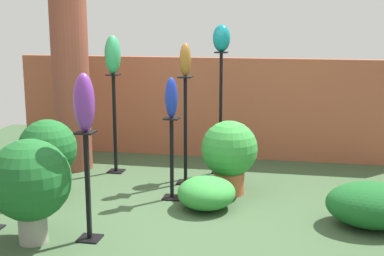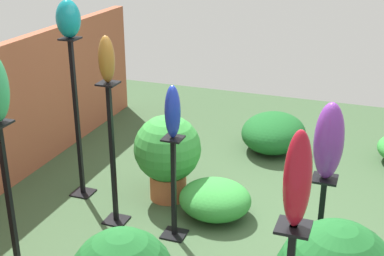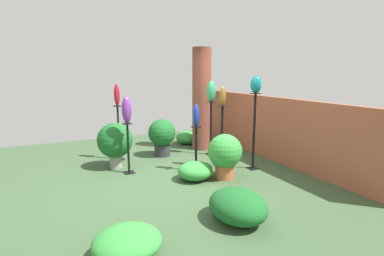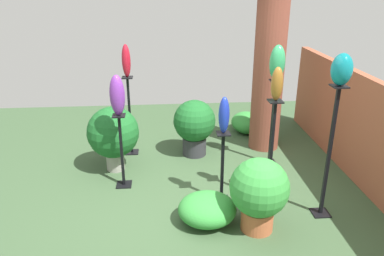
% 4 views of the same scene
% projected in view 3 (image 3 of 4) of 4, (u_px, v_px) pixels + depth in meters
% --- Properties ---
extents(ground_plane, '(8.00, 8.00, 0.00)m').
position_uv_depth(ground_plane, '(176.00, 175.00, 5.79)').
color(ground_plane, '#385133').
extents(brick_wall_back, '(5.60, 0.12, 1.43)m').
position_uv_depth(brick_wall_back, '(274.00, 129.00, 6.69)').
color(brick_wall_back, '#9E5138').
rests_on(brick_wall_back, ground).
extents(brick_pillar, '(0.48, 0.48, 2.57)m').
position_uv_depth(brick_pillar, '(202.00, 99.00, 7.59)').
color(brick_pillar, brown).
rests_on(brick_pillar, ground).
extents(pedestal_jade, '(0.20, 0.20, 1.28)m').
position_uv_depth(pedestal_jade, '(211.00, 131.00, 7.16)').
color(pedestal_jade, black).
rests_on(pedestal_jade, ground).
extents(pedestal_violet, '(0.20, 0.20, 1.00)m').
position_uv_depth(pedestal_violet, '(128.00, 151.00, 5.85)').
color(pedestal_violet, black).
rests_on(pedestal_violet, ground).
extents(pedestal_bronze, '(0.20, 0.20, 1.30)m').
position_uv_depth(pedestal_bronze, '(222.00, 140.00, 6.15)').
color(pedestal_bronze, black).
rests_on(pedestal_bronze, ground).
extents(pedestal_cobalt, '(0.20, 0.20, 0.91)m').
position_uv_depth(pedestal_cobalt, '(196.00, 151.00, 5.97)').
color(pedestal_cobalt, black).
rests_on(pedestal_cobalt, ground).
extents(pedestal_teal, '(0.20, 0.20, 1.56)m').
position_uv_depth(pedestal_teal, '(254.00, 134.00, 6.06)').
color(pedestal_teal, black).
rests_on(pedestal_teal, ground).
extents(pedestal_ruby, '(0.20, 0.20, 1.23)m').
position_uv_depth(pedestal_ruby, '(119.00, 135.00, 6.74)').
color(pedestal_ruby, black).
rests_on(pedestal_ruby, ground).
extents(art_vase_jade, '(0.20, 0.21, 0.49)m').
position_uv_depth(art_vase_jade, '(211.00, 91.00, 6.99)').
color(art_vase_jade, '#2D9356').
rests_on(art_vase_jade, pedestal_jade).
extents(art_vase_violet, '(0.18, 0.19, 0.51)m').
position_uv_depth(art_vase_violet, '(127.00, 110.00, 5.70)').
color(art_vase_violet, '#6B2D8C').
rests_on(art_vase_violet, pedestal_violet).
extents(art_vase_bronze, '(0.13, 0.13, 0.39)m').
position_uv_depth(art_vase_bronze, '(223.00, 96.00, 5.99)').
color(art_vase_bronze, brown).
rests_on(art_vase_bronze, pedestal_bronze).
extents(art_vase_cobalt, '(0.14, 0.13, 0.44)m').
position_uv_depth(art_vase_cobalt, '(196.00, 116.00, 5.84)').
color(art_vase_cobalt, '#192D9E').
rests_on(art_vase_cobalt, pedestal_cobalt).
extents(art_vase_teal, '(0.22, 0.22, 0.33)m').
position_uv_depth(art_vase_teal, '(256.00, 85.00, 5.87)').
color(art_vase_teal, '#0F727A').
rests_on(art_vase_teal, pedestal_teal).
extents(art_vase_ruby, '(0.13, 0.13, 0.48)m').
position_uv_depth(art_vase_ruby, '(117.00, 95.00, 6.57)').
color(art_vase_ruby, maroon).
rests_on(art_vase_ruby, pedestal_ruby).
extents(potted_plant_near_pillar, '(0.65, 0.65, 0.88)m').
position_uv_depth(potted_plant_near_pillar, '(162.00, 135.00, 7.06)').
color(potted_plant_near_pillar, '#2D2D33').
rests_on(potted_plant_near_pillar, ground).
extents(potted_plant_back_center, '(0.73, 0.73, 0.94)m').
position_uv_depth(potted_plant_back_center, '(115.00, 141.00, 6.18)').
color(potted_plant_back_center, gray).
rests_on(potted_plant_back_center, ground).
extents(potted_plant_front_right, '(0.64, 0.64, 0.84)m').
position_uv_depth(potted_plant_front_right, '(225.00, 153.00, 5.56)').
color(potted_plant_front_right, '#B25B38').
rests_on(potted_plant_front_right, ground).
extents(foliage_bed_east, '(0.67, 0.57, 0.36)m').
position_uv_depth(foliage_bed_east, '(186.00, 137.00, 8.31)').
color(foliage_bed_east, '#338C38').
rests_on(foliage_bed_east, ground).
extents(foliage_bed_west, '(0.89, 0.74, 0.43)m').
position_uv_depth(foliage_bed_west, '(238.00, 206.00, 3.99)').
color(foliage_bed_west, '#195923').
rests_on(foliage_bed_west, ground).
extents(foliage_bed_center, '(0.61, 0.66, 0.33)m').
position_uv_depth(foliage_bed_center, '(195.00, 171.00, 5.54)').
color(foliage_bed_center, '#338C38').
rests_on(foliage_bed_center, ground).
extents(foliage_bed_rear, '(0.70, 0.76, 0.33)m').
position_uv_depth(foliage_bed_rear, '(127.00, 243.00, 3.22)').
color(foliage_bed_rear, '#338C38').
rests_on(foliage_bed_rear, ground).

